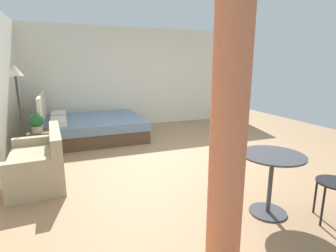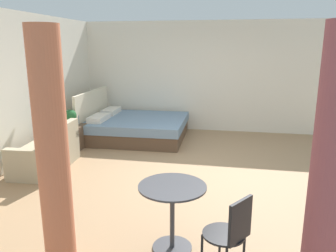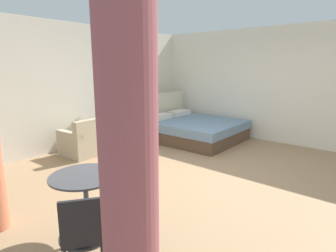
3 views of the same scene
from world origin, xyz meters
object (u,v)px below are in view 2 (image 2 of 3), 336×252
Objects in this scene: balcony_table at (172,205)px; cafe_chair_near_window at (231,231)px; couch at (47,154)px; vase at (77,120)px; floor_lamp at (51,88)px; nightstand at (75,137)px; potted_plant at (70,117)px; bed at (134,127)px.

cafe_chair_near_window is (-0.42, -0.60, 0.02)m from balcony_table.
cafe_chair_near_window is (-2.34, -3.17, 0.25)m from couch.
cafe_chair_near_window reaches higher than vase.
vase is 0.93m from floor_lamp.
cafe_chair_near_window is (-3.56, -3.25, 0.28)m from nightstand.
cafe_chair_near_window reaches higher than potted_plant.
bed reaches higher than couch.
nightstand is at bearing 42.38° from cafe_chair_near_window.
floor_lamp is 1.99× the size of cafe_chair_near_window.
floor_lamp is 4.05m from balcony_table.
balcony_table is at bearing 54.99° from cafe_chair_near_window.
floor_lamp reaches higher than balcony_table.
nightstand is 1.40× the size of potted_plant.
balcony_table is (-3.26, -2.64, -0.08)m from vase.
vase is (1.34, 0.07, 0.31)m from couch.
nightstand is at bearing 175.33° from vase.
bed is 2.63× the size of cafe_chair_near_window.
potted_plant is at bearing 4.96° from couch.
cafe_chair_near_window is (-3.16, -3.47, -0.81)m from floor_lamp.
cafe_chair_near_window is (-4.53, -2.23, 0.25)m from bed.
balcony_table is at bearing -141.02° from vase.
nightstand is (-0.97, 1.02, -0.02)m from bed.
bed reaches higher than cafe_chair_near_window.
potted_plant is 0.24m from vase.
balcony_table is (-1.92, -2.57, 0.23)m from couch.
couch is at bearing 156.72° from bed.
potted_plant is at bearing 135.84° from bed.
bed reaches higher than nightstand.
floor_lamp is (-0.52, 0.23, 0.74)m from vase.
nightstand is 0.68× the size of balcony_table.
nightstand is 4.11m from balcony_table.
bed is at bearing -46.43° from nightstand.
floor_lamp reaches higher than couch.
cafe_chair_near_window is at bearing -136.64° from potted_plant.
floor_lamp is at bearing 151.10° from nightstand.
balcony_table is (-3.14, -2.65, 0.26)m from nightstand.
bed is 1.62× the size of couch.
vase is at bearing 41.35° from cafe_chair_near_window.
bed is 3.11× the size of balcony_table.
floor_lamp is at bearing 19.83° from couch.
cafe_chair_near_window is (-3.68, -3.24, -0.06)m from vase.
potted_plant is 1.87× the size of vase.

